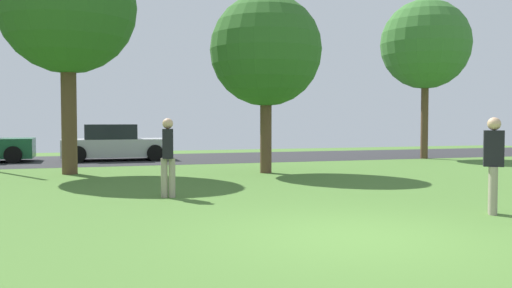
{
  "coord_description": "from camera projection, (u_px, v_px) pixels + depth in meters",
  "views": [
    {
      "loc": [
        -3.6,
        -6.6,
        1.61
      ],
      "look_at": [
        0.0,
        4.61,
        1.09
      ],
      "focal_mm": 38.1,
      "sensor_mm": 36.0,
      "label": 1
    }
  ],
  "objects": [
    {
      "name": "ground_plane",
      "position": [
        358.0,
        237.0,
        7.45
      ],
      "size": [
        44.0,
        44.0,
        0.0
      ],
      "primitive_type": "plane",
      "color": "#47702D"
    },
    {
      "name": "road_strip",
      "position": [
        173.0,
        159.0,
        22.67
      ],
      "size": [
        44.0,
        6.4,
        0.01
      ],
      "primitive_type": "cube",
      "color": "#28282B",
      "rests_on": "ground_plane"
    },
    {
      "name": "maple_tree_near",
      "position": [
        426.0,
        45.0,
        22.59
      ],
      "size": [
        3.71,
        3.71,
        6.63
      ],
      "color": "brown",
      "rests_on": "ground_plane"
    },
    {
      "name": "birch_tree_lone",
      "position": [
        67.0,
        6.0,
        16.01
      ],
      "size": [
        4.05,
        4.05,
        7.04
      ],
      "color": "brown",
      "rests_on": "ground_plane"
    },
    {
      "name": "oak_tree_left",
      "position": [
        266.0,
        51.0,
        16.44
      ],
      "size": [
        3.39,
        3.39,
        5.43
      ],
      "color": "brown",
      "rests_on": "ground_plane"
    },
    {
      "name": "person_thrower",
      "position": [
        493.0,
        161.0,
        9.25
      ],
      "size": [
        0.39,
        0.37,
        1.66
      ],
      "rotation": [
        0.0,
        0.0,
        -0.65
      ],
      "color": "gray",
      "rests_on": "ground_plane"
    },
    {
      "name": "person_walking",
      "position": [
        168.0,
        154.0,
        11.28
      ],
      "size": [
        0.3,
        0.35,
        1.65
      ],
      "rotation": [
        0.0,
        0.0,
        1.4
      ],
      "color": "gray",
      "rests_on": "ground_plane"
    },
    {
      "name": "parked_car_silver",
      "position": [
        114.0,
        144.0,
        21.81
      ],
      "size": [
        4.15,
        2.07,
        1.45
      ],
      "color": "#B7B7BC",
      "rests_on": "ground_plane"
    }
  ]
}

